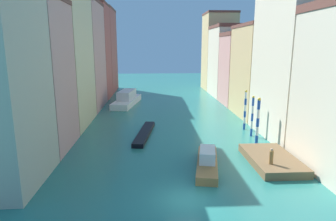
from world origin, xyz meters
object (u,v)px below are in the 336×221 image
(mooring_pole_2, at_px, (245,110))
(waterfront_dock, at_px, (272,160))
(mooring_pole_0, at_px, (258,121))
(motorboat_0, at_px, (207,161))
(vaporetto_white, at_px, (127,99))
(gondola_black, at_px, (144,133))
(mooring_pole_1, at_px, (252,116))
(person_on_dock, at_px, (271,157))

(mooring_pole_2, bearing_deg, waterfront_dock, -95.24)
(waterfront_dock, height_order, mooring_pole_0, mooring_pole_0)
(mooring_pole_2, height_order, motorboat_0, mooring_pole_2)
(vaporetto_white, bearing_deg, mooring_pole_2, -46.85)
(vaporetto_white, height_order, gondola_black, vaporetto_white)
(mooring_pole_0, height_order, mooring_pole_1, mooring_pole_0)
(mooring_pole_2, bearing_deg, motorboat_0, -120.94)
(mooring_pole_1, xyz_separation_m, motorboat_0, (-7.19, -9.13, -1.93))
(waterfront_dock, xyz_separation_m, person_on_dock, (-0.86, -1.83, 1.03))
(waterfront_dock, height_order, motorboat_0, motorboat_0)
(mooring_pole_1, height_order, gondola_black, mooring_pole_1)
(mooring_pole_2, distance_m, motorboat_0, 14.26)
(vaporetto_white, bearing_deg, mooring_pole_1, -51.31)
(mooring_pole_2, bearing_deg, gondola_black, -171.48)
(gondola_black, xyz_separation_m, motorboat_0, (5.86, -10.14, 0.36))
(mooring_pole_0, height_order, mooring_pole_2, mooring_pole_0)
(mooring_pole_0, distance_m, gondola_black, 13.47)
(mooring_pole_1, relative_size, motorboat_0, 0.65)
(gondola_black, height_order, motorboat_0, motorboat_0)
(person_on_dock, height_order, mooring_pole_0, mooring_pole_0)
(gondola_black, bearing_deg, mooring_pole_1, -4.43)
(person_on_dock, relative_size, motorboat_0, 0.19)
(mooring_pole_2, relative_size, motorboat_0, 0.68)
(mooring_pole_1, height_order, vaporetto_white, mooring_pole_1)
(mooring_pole_1, height_order, mooring_pole_2, mooring_pole_2)
(waterfront_dock, bearing_deg, motorboat_0, -174.65)
(waterfront_dock, relative_size, gondola_black, 0.75)
(waterfront_dock, relative_size, motorboat_0, 0.94)
(waterfront_dock, distance_m, motorboat_0, 6.23)
(vaporetto_white, relative_size, motorboat_0, 1.56)
(vaporetto_white, bearing_deg, gondola_black, -79.45)
(mooring_pole_1, distance_m, vaporetto_white, 26.86)
(mooring_pole_2, bearing_deg, vaporetto_white, 133.15)
(mooring_pole_0, relative_size, gondola_black, 0.54)
(mooring_pole_0, bearing_deg, waterfront_dock, -96.05)
(waterfront_dock, bearing_deg, person_on_dock, -115.22)
(mooring_pole_1, xyz_separation_m, mooring_pole_2, (0.07, 2.98, 0.13))
(waterfront_dock, bearing_deg, mooring_pole_1, 83.41)
(mooring_pole_0, relative_size, motorboat_0, 0.68)
(motorboat_0, bearing_deg, vaporetto_white, 107.66)
(person_on_dock, distance_m, motorboat_0, 5.54)
(vaporetto_white, xyz_separation_m, gondola_black, (3.71, -19.92, -0.77))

